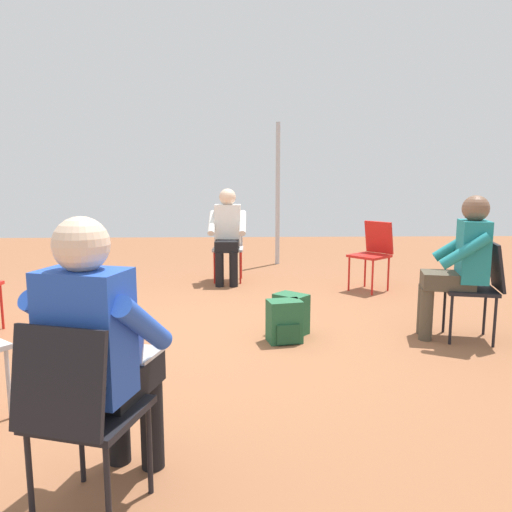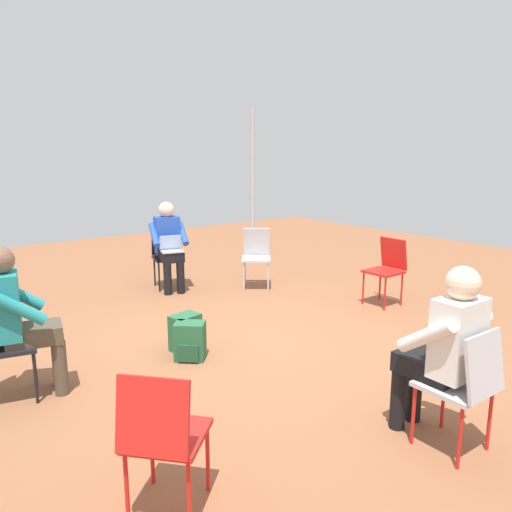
{
  "view_description": "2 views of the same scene",
  "coord_description": "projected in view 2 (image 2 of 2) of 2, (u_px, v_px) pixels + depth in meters",
  "views": [
    {
      "loc": [
        -0.19,
        4.4,
        1.39
      ],
      "look_at": [
        -0.34,
        -0.39,
        0.63
      ],
      "focal_mm": 35.0,
      "sensor_mm": 36.0,
      "label": 1
    },
    {
      "loc": [
        -2.89,
        -3.77,
        1.94
      ],
      "look_at": [
        0.26,
        0.23,
        0.86
      ],
      "focal_mm": 35.0,
      "sensor_mm": 36.0,
      "label": 2
    }
  ],
  "objects": [
    {
      "name": "person_in_white",
      "position": [
        444.0,
        345.0,
        3.27
      ],
      "size": [
        0.5,
        0.53,
        1.24
      ],
      "rotation": [
        0.0,
        0.0,
        -0.03
      ],
      "color": "black",
      "rests_on": "ground"
    },
    {
      "name": "chair_southwest",
      "position": [
        162.0,
        433.0,
        2.6
      ],
      "size": [
        0.59,
        0.58,
        0.85
      ],
      "rotation": [
        0.0,
        0.0,
        -0.85
      ],
      "color": "red",
      "rests_on": "ground"
    },
    {
      "name": "chair_northeast",
      "position": [
        256.0,
        253.0,
        7.14
      ],
      "size": [
        0.58,
        0.59,
        0.85
      ],
      "rotation": [
        0.0,
        0.0,
        2.45
      ],
      "color": "#B7B7BC",
      "rests_on": "ground"
    },
    {
      "name": "ground_plane",
      "position": [
        250.0,
        346.0,
        5.05
      ],
      "size": [
        14.45,
        14.45,
        0.0
      ],
      "primitive_type": "plane",
      "color": "brown"
    },
    {
      "name": "chair_south",
      "position": [
        465.0,
        382.0,
        3.18
      ],
      "size": [
        0.41,
        0.45,
        0.85
      ],
      "rotation": [
        0.0,
        0.0,
        -0.03
      ],
      "color": "#B7B7BC",
      "rests_on": "ground"
    },
    {
      "name": "backpack_near_laptop_user",
      "position": [
        185.0,
        335.0,
        4.93
      ],
      "size": [
        0.32,
        0.28,
        0.36
      ],
      "rotation": [
        0.0,
        0.0,
        3.35
      ],
      "color": "#235B38",
      "rests_on": "ground"
    },
    {
      "name": "tent_pole_far",
      "position": [
        253.0,
        187.0,
        8.6
      ],
      "size": [
        0.07,
        0.07,
        2.63
      ],
      "primitive_type": "cylinder",
      "color": "#B2B2B7",
      "rests_on": "ground"
    },
    {
      "name": "backpack_by_empty_chair",
      "position": [
        190.0,
        343.0,
        4.71
      ],
      "size": [
        0.34,
        0.34,
        0.36
      ],
      "rotation": [
        0.0,
        0.0,
        2.41
      ],
      "color": "#235B38",
      "rests_on": "ground"
    },
    {
      "name": "chair_east",
      "position": [
        387.0,
        266.0,
        6.35
      ],
      "size": [
        0.44,
        0.4,
        0.85
      ],
      "rotation": [
        0.0,
        0.0,
        1.57
      ],
      "color": "red",
      "rests_on": "ground"
    },
    {
      "name": "person_with_laptop",
      "position": [
        169.0,
        241.0,
        6.98
      ],
      "size": [
        0.58,
        0.6,
        1.24
      ],
      "rotation": [
        0.0,
        0.0,
        2.86
      ],
      "color": "black",
      "rests_on": "ground"
    },
    {
      "name": "person_in_teal",
      "position": [
        18.0,
        314.0,
        3.88
      ],
      "size": [
        0.58,
        0.57,
        1.24
      ],
      "rotation": [
        0.0,
        0.0,
        -1.81
      ],
      "color": "#4C4233",
      "rests_on": "ground"
    },
    {
      "name": "chair_north",
      "position": [
        167.0,
        253.0,
        7.18
      ],
      "size": [
        0.5,
        0.53,
        0.85
      ],
      "rotation": [
        0.0,
        0.0,
        2.86
      ],
      "color": "black",
      "rests_on": "ground"
    }
  ]
}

